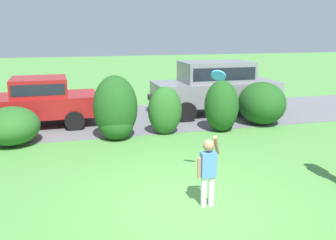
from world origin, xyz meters
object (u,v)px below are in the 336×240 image
Objects in this scene: parked_suv at (215,85)px; frisbee at (218,75)px; child_thrower at (208,167)px; parked_sedan at (33,100)px.

frisbee reaches higher than parked_suv.
frisbee is at bearing 58.28° from child_thrower.
frisbee reaches higher than child_thrower.
frisbee is (0.46, 0.74, 1.48)m from child_thrower.
parked_sedan reaches higher than child_thrower.
parked_sedan is 0.94× the size of parked_suv.
frisbee reaches higher than parked_sedan.
child_thrower is at bearing -113.59° from parked_suv.
parked_sedan is at bearing 121.88° from frisbee.
parked_suv is at bearing 66.41° from child_thrower.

